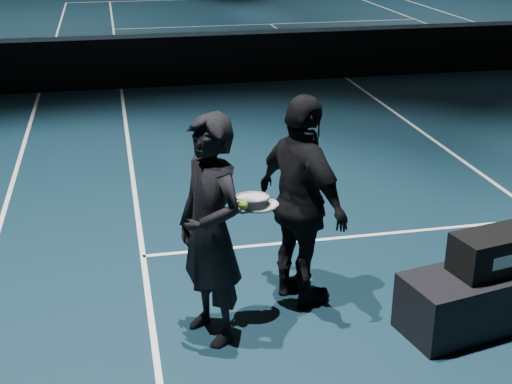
# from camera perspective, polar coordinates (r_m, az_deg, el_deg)

# --- Properties ---
(floor) EXTENTS (36.00, 36.00, 0.00)m
(floor) POSITION_cam_1_polar(r_m,az_deg,el_deg) (13.42, 7.28, 8.98)
(floor) COLOR #0D232F
(floor) RESTS_ON ground
(court_lines) EXTENTS (10.98, 23.78, 0.01)m
(court_lines) POSITION_cam_1_polar(r_m,az_deg,el_deg) (13.42, 7.28, 9.00)
(court_lines) COLOR white
(court_lines) RESTS_ON floor
(net_mesh) EXTENTS (12.80, 0.02, 0.86)m
(net_mesh) POSITION_cam_1_polar(r_m,az_deg,el_deg) (13.32, 7.38, 10.86)
(net_mesh) COLOR black
(net_mesh) RESTS_ON floor
(net_tape) EXTENTS (12.80, 0.03, 0.07)m
(net_tape) POSITION_cam_1_polar(r_m,az_deg,el_deg) (13.24, 7.48, 12.84)
(net_tape) COLOR white
(net_tape) RESTS_ON net_mesh
(player_bench) EXTENTS (1.59, 0.81, 0.46)m
(player_bench) POSITION_cam_1_polar(r_m,az_deg,el_deg) (5.85, 18.53, -7.77)
(player_bench) COLOR black
(player_bench) RESTS_ON floor
(racket_bag) EXTENTS (0.81, 0.47, 0.30)m
(racket_bag) POSITION_cam_1_polar(r_m,az_deg,el_deg) (5.68, 18.99, -4.44)
(racket_bag) COLOR black
(racket_bag) RESTS_ON player_bench
(bag_signature) EXTENTS (0.35, 0.08, 0.10)m
(bag_signature) POSITION_cam_1_polar(r_m,az_deg,el_deg) (5.55, 19.83, -5.17)
(bag_signature) COLOR white
(bag_signature) RESTS_ON racket_bag
(player_a) EXTENTS (0.66, 0.75, 1.73)m
(player_a) POSITION_cam_1_polar(r_m,az_deg,el_deg) (5.09, -3.65, -3.14)
(player_a) COLOR black
(player_a) RESTS_ON floor
(player_b) EXTENTS (0.78, 1.10, 1.73)m
(player_b) POSITION_cam_1_polar(r_m,az_deg,el_deg) (5.56, 3.69, -0.90)
(player_b) COLOR black
(player_b) RESTS_ON floor
(racket_lower) EXTENTS (0.71, 0.49, 0.03)m
(racket_lower) POSITION_cam_1_polar(r_m,az_deg,el_deg) (5.29, 0.40, -1.11)
(racket_lower) COLOR black
(racket_lower) RESTS_ON player_a
(racket_upper) EXTENTS (0.70, 0.52, 0.10)m
(racket_upper) POSITION_cam_1_polar(r_m,az_deg,el_deg) (5.27, -0.29, -0.43)
(racket_upper) COLOR black
(racket_upper) RESTS_ON player_b
(tennis_balls) EXTENTS (0.12, 0.10, 0.12)m
(tennis_balls) POSITION_cam_1_polar(r_m,az_deg,el_deg) (5.16, -1.36, -0.81)
(tennis_balls) COLOR #B5EE32
(tennis_balls) RESTS_ON racket_upper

